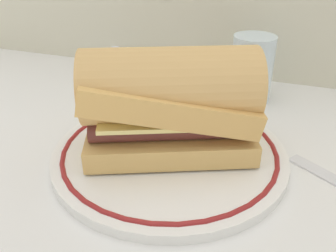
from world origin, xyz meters
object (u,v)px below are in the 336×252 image
at_px(plate, 168,152).
at_px(drinking_glass, 251,73).
at_px(sausage_sandwich, 168,101).
at_px(salt_shaker, 116,66).

bearing_deg(plate, drinking_glass, 71.12).
distance_m(sausage_sandwich, drinking_glass, 0.22).
bearing_deg(salt_shaker, sausage_sandwich, -49.83).
bearing_deg(salt_shaker, plate, -49.83).
bearing_deg(sausage_sandwich, salt_shaker, 107.38).
bearing_deg(sausage_sandwich, drinking_glass, 48.32).
distance_m(plate, drinking_glass, 0.23).
relative_size(drinking_glass, salt_shaker, 1.52).
distance_m(drinking_glass, salt_shaker, 0.24).
bearing_deg(drinking_glass, salt_shaker, -177.80).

